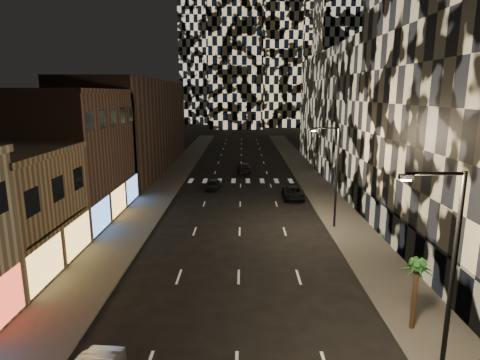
{
  "coord_description": "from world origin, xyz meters",
  "views": [
    {
      "loc": [
        0.25,
        -4.77,
        12.0
      ],
      "look_at": [
        0.07,
        22.88,
        6.0
      ],
      "focal_mm": 30.0,
      "sensor_mm": 36.0,
      "label": 1
    }
  ],
  "objects_px": {
    "streetlight_near": "(448,265)",
    "palm_tree": "(417,271)",
    "car_dark_oncoming": "(244,167)",
    "streetlight_far": "(334,170)",
    "car_dark_rightlane": "(293,193)",
    "car_dark_midlane": "(213,185)"
  },
  "relations": [
    {
      "from": "car_dark_midlane",
      "to": "streetlight_near",
      "type": "bearing_deg",
      "value": -63.07
    },
    {
      "from": "streetlight_far",
      "to": "car_dark_rightlane",
      "type": "xyz_separation_m",
      "value": [
        -2.23,
        10.2,
        -4.67
      ]
    },
    {
      "from": "palm_tree",
      "to": "car_dark_oncoming",
      "type": "bearing_deg",
      "value": 101.33
    },
    {
      "from": "streetlight_near",
      "to": "car_dark_rightlane",
      "type": "distance_m",
      "value": 30.64
    },
    {
      "from": "streetlight_near",
      "to": "streetlight_far",
      "type": "relative_size",
      "value": 1.0
    },
    {
      "from": "car_dark_rightlane",
      "to": "palm_tree",
      "type": "xyz_separation_m",
      "value": [
        2.87,
        -26.31,
        2.59
      ]
    },
    {
      "from": "streetlight_far",
      "to": "car_dark_midlane",
      "type": "distance_m",
      "value": 19.33
    },
    {
      "from": "car_dark_midlane",
      "to": "car_dark_rightlane",
      "type": "height_order",
      "value": "car_dark_rightlane"
    },
    {
      "from": "streetlight_far",
      "to": "car_dark_midlane",
      "type": "bearing_deg",
      "value": 129.22
    },
    {
      "from": "streetlight_far",
      "to": "palm_tree",
      "type": "xyz_separation_m",
      "value": [
        0.65,
        -16.11,
        -2.08
      ]
    },
    {
      "from": "car_dark_midlane",
      "to": "car_dark_oncoming",
      "type": "distance_m",
      "value": 12.45
    },
    {
      "from": "palm_tree",
      "to": "car_dark_rightlane",
      "type": "bearing_deg",
      "value": 96.23
    },
    {
      "from": "streetlight_near",
      "to": "palm_tree",
      "type": "distance_m",
      "value": 4.45
    },
    {
      "from": "car_dark_oncoming",
      "to": "palm_tree",
      "type": "height_order",
      "value": "palm_tree"
    },
    {
      "from": "car_dark_rightlane",
      "to": "palm_tree",
      "type": "height_order",
      "value": "palm_tree"
    },
    {
      "from": "streetlight_near",
      "to": "palm_tree",
      "type": "height_order",
      "value": "streetlight_near"
    },
    {
      "from": "streetlight_near",
      "to": "palm_tree",
      "type": "relative_size",
      "value": 2.37
    },
    {
      "from": "streetlight_near",
      "to": "streetlight_far",
      "type": "xyz_separation_m",
      "value": [
        0.0,
        20.0,
        0.0
      ]
    },
    {
      "from": "car_dark_rightlane",
      "to": "car_dark_midlane",
      "type": "bearing_deg",
      "value": 157.15
    },
    {
      "from": "car_dark_rightlane",
      "to": "streetlight_far",
      "type": "bearing_deg",
      "value": -76.35
    },
    {
      "from": "car_dark_rightlane",
      "to": "car_dark_oncoming",
      "type": "bearing_deg",
      "value": 110.59
    },
    {
      "from": "car_dark_oncoming",
      "to": "palm_tree",
      "type": "bearing_deg",
      "value": 99.57
    }
  ]
}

